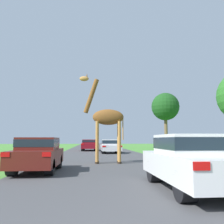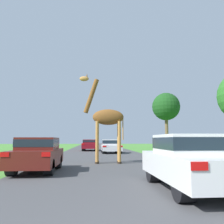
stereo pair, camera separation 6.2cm
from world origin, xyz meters
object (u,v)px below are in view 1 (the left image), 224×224
Objects in this scene: giraffe_near_road at (106,120)px; car_lead_maroon at (192,160)px; tree_mid_field at (165,107)px; car_queue_right at (89,145)px; car_queue_left at (111,146)px; car_far_ahead at (38,154)px.

car_lead_maroon is (1.93, -7.59, -1.76)m from giraffe_near_road.
car_lead_maroon is 0.50× the size of tree_mid_field.
car_queue_right is at bearing 97.02° from car_lead_maroon.
car_far_ahead reaches higher than car_queue_left.
car_queue_left is 15.28m from tree_mid_field.
car_lead_maroon is 0.90× the size of car_queue_right.
tree_mid_field reaches higher than car_far_ahead.
car_queue_left is at bearing 92.36° from car_lead_maroon.
giraffe_near_road is 0.62× the size of tree_mid_field.
car_queue_right is (-2.99, 24.25, -0.05)m from car_lead_maroon.
car_queue_right is at bearing 110.65° from car_queue_left.
car_queue_right is 1.16× the size of car_queue_left.
car_far_ahead is at bearing 139.52° from giraffe_near_road.
tree_mid_field is (10.60, 21.35, 3.85)m from giraffe_near_road.
car_far_ahead is (-3.19, -3.39, -1.79)m from giraffe_near_road.
car_queue_left is 14.79m from car_far_ahead.
car_lead_maroon is at bearing -163.01° from giraffe_near_road.
giraffe_near_road is 4.99m from car_far_ahead.
car_lead_maroon is 30.72m from tree_mid_field.
car_queue_left is at bearing -69.35° from car_queue_right.
giraffe_near_road is 16.79m from car_queue_right.
tree_mid_field is at bearing -23.68° from giraffe_near_road.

